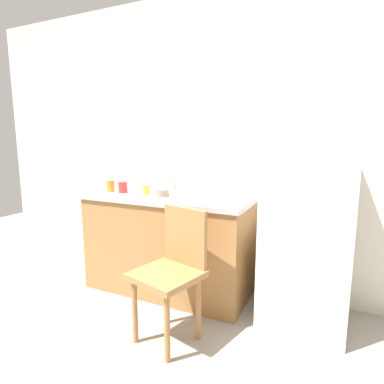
% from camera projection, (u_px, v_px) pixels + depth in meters
% --- Properties ---
extents(ground_plane, '(8.00, 8.00, 0.00)m').
position_uv_depth(ground_plane, '(138.00, 329.00, 2.30)').
color(ground_plane, '#9E998E').
extents(back_wall, '(4.80, 0.10, 2.59)m').
position_uv_depth(back_wall, '(196.00, 144.00, 2.97)').
color(back_wall, silver).
rests_on(back_wall, ground_plane).
extents(cabinet_base, '(1.42, 0.60, 0.83)m').
position_uv_depth(cabinet_base, '(169.00, 245.00, 2.86)').
color(cabinet_base, '#A87542').
rests_on(cabinet_base, ground_plane).
extents(countertop, '(1.46, 0.64, 0.04)m').
position_uv_depth(countertop, '(168.00, 197.00, 2.78)').
color(countertop, '#B7B7BC').
rests_on(countertop, cabinet_base).
extents(faucet, '(0.02, 0.02, 0.28)m').
position_uv_depth(faucet, '(168.00, 175.00, 3.04)').
color(faucet, '#B7B7BC').
rests_on(faucet, countertop).
extents(refrigerator, '(0.59, 0.61, 1.20)m').
position_uv_depth(refrigerator, '(307.00, 243.00, 2.33)').
color(refrigerator, white).
rests_on(refrigerator, ground_plane).
extents(chair, '(0.49, 0.49, 0.89)m').
position_uv_depth(chair, '(173.00, 268.00, 2.14)').
color(chair, '#A87542').
rests_on(chair, ground_plane).
extents(terracotta_bowl, '(0.12, 0.12, 0.06)m').
position_uv_depth(terracotta_bowl, '(162.00, 193.00, 2.71)').
color(terracotta_bowl, gray).
rests_on(terracotta_bowl, countertop).
extents(cup_orange, '(0.07, 0.07, 0.10)m').
position_uv_depth(cup_orange, '(111.00, 186.00, 2.94)').
color(cup_orange, orange).
rests_on(cup_orange, countertop).
extents(cup_red, '(0.08, 0.08, 0.10)m').
position_uv_depth(cup_red, '(123.00, 187.00, 2.87)').
color(cup_red, red).
rests_on(cup_red, countertop).
extents(cup_yellow, '(0.06, 0.06, 0.08)m').
position_uv_depth(cup_yellow, '(146.00, 190.00, 2.80)').
color(cup_yellow, yellow).
rests_on(cup_yellow, countertop).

